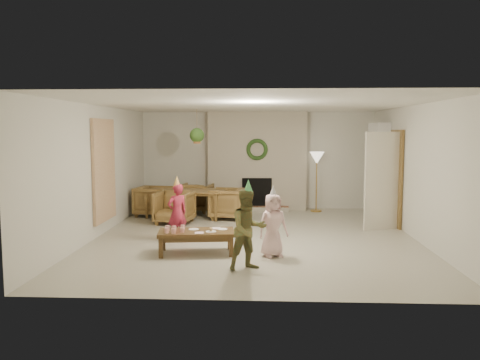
# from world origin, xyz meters

# --- Properties ---
(floor) EXTENTS (7.00, 7.00, 0.00)m
(floor) POSITION_xyz_m (0.00, 0.00, 0.00)
(floor) COLOR #B7B29E
(floor) RESTS_ON ground
(ceiling) EXTENTS (7.00, 7.00, 0.00)m
(ceiling) POSITION_xyz_m (0.00, 0.00, 2.50)
(ceiling) COLOR white
(ceiling) RESTS_ON wall_back
(wall_back) EXTENTS (7.00, 0.00, 7.00)m
(wall_back) POSITION_xyz_m (0.00, 3.50, 1.25)
(wall_back) COLOR silver
(wall_back) RESTS_ON floor
(wall_front) EXTENTS (7.00, 0.00, 7.00)m
(wall_front) POSITION_xyz_m (0.00, -3.50, 1.25)
(wall_front) COLOR silver
(wall_front) RESTS_ON floor
(wall_left) EXTENTS (0.00, 7.00, 7.00)m
(wall_left) POSITION_xyz_m (-3.00, 0.00, 1.25)
(wall_left) COLOR silver
(wall_left) RESTS_ON floor
(wall_right) EXTENTS (0.00, 7.00, 7.00)m
(wall_right) POSITION_xyz_m (3.00, 0.00, 1.25)
(wall_right) COLOR silver
(wall_right) RESTS_ON floor
(fireplace_mass) EXTENTS (2.50, 0.40, 2.50)m
(fireplace_mass) POSITION_xyz_m (0.00, 3.30, 1.25)
(fireplace_mass) COLOR #532416
(fireplace_mass) RESTS_ON floor
(fireplace_hearth) EXTENTS (1.60, 0.30, 0.12)m
(fireplace_hearth) POSITION_xyz_m (0.00, 2.95, 0.06)
(fireplace_hearth) COLOR brown
(fireplace_hearth) RESTS_ON floor
(fireplace_firebox) EXTENTS (0.75, 0.12, 0.75)m
(fireplace_firebox) POSITION_xyz_m (0.00, 3.12, 0.45)
(fireplace_firebox) COLOR black
(fireplace_firebox) RESTS_ON floor
(fireplace_wreath) EXTENTS (0.54, 0.10, 0.54)m
(fireplace_wreath) POSITION_xyz_m (0.00, 3.07, 1.55)
(fireplace_wreath) COLOR #204118
(fireplace_wreath) RESTS_ON fireplace_mass
(floor_lamp_base) EXTENTS (0.28, 0.28, 0.03)m
(floor_lamp_base) POSITION_xyz_m (1.49, 3.00, 0.01)
(floor_lamp_base) COLOR gold
(floor_lamp_base) RESTS_ON floor
(floor_lamp_post) EXTENTS (0.03, 0.03, 1.35)m
(floor_lamp_post) POSITION_xyz_m (1.49, 3.00, 0.70)
(floor_lamp_post) COLOR gold
(floor_lamp_post) RESTS_ON floor
(floor_lamp_shade) EXTENTS (0.36, 0.36, 0.30)m
(floor_lamp_shade) POSITION_xyz_m (1.49, 3.00, 1.35)
(floor_lamp_shade) COLOR beige
(floor_lamp_shade) RESTS_ON floor_lamp_post
(bookshelf_carcass) EXTENTS (0.30, 1.00, 2.20)m
(bookshelf_carcass) POSITION_xyz_m (2.84, 2.30, 1.10)
(bookshelf_carcass) COLOR white
(bookshelf_carcass) RESTS_ON floor
(bookshelf_shelf_a) EXTENTS (0.30, 0.92, 0.03)m
(bookshelf_shelf_a) POSITION_xyz_m (2.82, 2.30, 0.45)
(bookshelf_shelf_a) COLOR white
(bookshelf_shelf_a) RESTS_ON bookshelf_carcass
(bookshelf_shelf_b) EXTENTS (0.30, 0.92, 0.03)m
(bookshelf_shelf_b) POSITION_xyz_m (2.82, 2.30, 0.85)
(bookshelf_shelf_b) COLOR white
(bookshelf_shelf_b) RESTS_ON bookshelf_carcass
(bookshelf_shelf_c) EXTENTS (0.30, 0.92, 0.03)m
(bookshelf_shelf_c) POSITION_xyz_m (2.82, 2.30, 1.25)
(bookshelf_shelf_c) COLOR white
(bookshelf_shelf_c) RESTS_ON bookshelf_carcass
(bookshelf_shelf_d) EXTENTS (0.30, 0.92, 0.03)m
(bookshelf_shelf_d) POSITION_xyz_m (2.82, 2.30, 1.65)
(bookshelf_shelf_d) COLOR white
(bookshelf_shelf_d) RESTS_ON bookshelf_carcass
(books_row_lower) EXTENTS (0.20, 0.40, 0.24)m
(books_row_lower) POSITION_xyz_m (2.80, 2.15, 0.59)
(books_row_lower) COLOR #B03E20
(books_row_lower) RESTS_ON bookshelf_shelf_a
(books_row_mid) EXTENTS (0.20, 0.44, 0.24)m
(books_row_mid) POSITION_xyz_m (2.80, 2.35, 0.99)
(books_row_mid) COLOR #294F97
(books_row_mid) RESTS_ON bookshelf_shelf_b
(books_row_upper) EXTENTS (0.20, 0.36, 0.22)m
(books_row_upper) POSITION_xyz_m (2.80, 2.20, 1.38)
(books_row_upper) COLOR #C67A2A
(books_row_upper) RESTS_ON bookshelf_shelf_c
(door_frame) EXTENTS (0.05, 0.86, 2.04)m
(door_frame) POSITION_xyz_m (2.96, 1.20, 1.02)
(door_frame) COLOR brown
(door_frame) RESTS_ON floor
(door_leaf) EXTENTS (0.77, 0.32, 2.00)m
(door_leaf) POSITION_xyz_m (2.58, 0.82, 1.00)
(door_leaf) COLOR beige
(door_leaf) RESTS_ON floor
(curtain_panel) EXTENTS (0.06, 1.20, 2.00)m
(curtain_panel) POSITION_xyz_m (-2.96, 0.20, 1.25)
(curtain_panel) COLOR beige
(curtain_panel) RESTS_ON wall_left
(dining_table) EXTENTS (1.97, 1.30, 0.64)m
(dining_table) POSITION_xyz_m (-1.65, 2.03, 0.32)
(dining_table) COLOR brown
(dining_table) RESTS_ON floor
(dining_chair_near) EXTENTS (0.88, 0.89, 0.71)m
(dining_chair_near) POSITION_xyz_m (-1.77, 1.24, 0.36)
(dining_chair_near) COLOR brown
(dining_chair_near) RESTS_ON floor
(dining_chair_far) EXTENTS (0.88, 0.89, 0.71)m
(dining_chair_far) POSITION_xyz_m (-1.52, 2.83, 0.36)
(dining_chair_far) COLOR brown
(dining_chair_far) RESTS_ON floor
(dining_chair_left) EXTENTS (0.89, 0.88, 0.71)m
(dining_chair_left) POSITION_xyz_m (-2.44, 2.16, 0.36)
(dining_chair_left) COLOR brown
(dining_chair_left) RESTS_ON floor
(dining_chair_right) EXTENTS (0.89, 0.88, 0.71)m
(dining_chair_right) POSITION_xyz_m (-0.65, 1.87, 0.36)
(dining_chair_right) COLOR brown
(dining_chair_right) RESTS_ON floor
(hanging_plant_cord) EXTENTS (0.01, 0.01, 0.70)m
(hanging_plant_cord) POSITION_xyz_m (-1.30, 1.50, 2.15)
(hanging_plant_cord) COLOR tan
(hanging_plant_cord) RESTS_ON ceiling
(hanging_plant_pot) EXTENTS (0.16, 0.16, 0.12)m
(hanging_plant_pot) POSITION_xyz_m (-1.30, 1.50, 1.80)
(hanging_plant_pot) COLOR #9D6132
(hanging_plant_pot) RESTS_ON hanging_plant_cord
(hanging_plant_foliage) EXTENTS (0.32, 0.32, 0.32)m
(hanging_plant_foliage) POSITION_xyz_m (-1.30, 1.50, 1.92)
(hanging_plant_foliage) COLOR #274818
(hanging_plant_foliage) RESTS_ON hanging_plant_pot
(coffee_table_top) EXTENTS (1.30, 0.76, 0.06)m
(coffee_table_top) POSITION_xyz_m (-0.94, -1.31, 0.35)
(coffee_table_top) COLOR #53391B
(coffee_table_top) RESTS_ON floor
(coffee_table_apron) EXTENTS (1.20, 0.66, 0.08)m
(coffee_table_apron) POSITION_xyz_m (-0.94, -1.31, 0.29)
(coffee_table_apron) COLOR #53391B
(coffee_table_apron) RESTS_ON floor
(coffee_leg_fl) EXTENTS (0.07, 0.07, 0.32)m
(coffee_leg_fl) POSITION_xyz_m (-1.46, -1.63, 0.16)
(coffee_leg_fl) COLOR #53391B
(coffee_leg_fl) RESTS_ON floor
(coffee_leg_fr) EXTENTS (0.07, 0.07, 0.32)m
(coffee_leg_fr) POSITION_xyz_m (-0.35, -1.49, 0.16)
(coffee_leg_fr) COLOR #53391B
(coffee_leg_fr) RESTS_ON floor
(coffee_leg_bl) EXTENTS (0.07, 0.07, 0.32)m
(coffee_leg_bl) POSITION_xyz_m (-1.52, -1.12, 0.16)
(coffee_leg_bl) COLOR #53391B
(coffee_leg_bl) RESTS_ON floor
(coffee_leg_br) EXTENTS (0.07, 0.07, 0.32)m
(coffee_leg_br) POSITION_xyz_m (-0.41, -0.99, 0.16)
(coffee_leg_br) COLOR #53391B
(coffee_leg_br) RESTS_ON floor
(cup_a) EXTENTS (0.07, 0.07, 0.09)m
(cup_a) POSITION_xyz_m (-1.39, -1.51, 0.42)
(cup_a) COLOR white
(cup_a) RESTS_ON coffee_table_top
(cup_b) EXTENTS (0.07, 0.07, 0.09)m
(cup_b) POSITION_xyz_m (-1.42, -1.32, 0.42)
(cup_b) COLOR white
(cup_b) RESTS_ON coffee_table_top
(cup_c) EXTENTS (0.07, 0.07, 0.09)m
(cup_c) POSITION_xyz_m (-1.27, -1.54, 0.42)
(cup_c) COLOR white
(cup_c) RESTS_ON coffee_table_top
(cup_d) EXTENTS (0.07, 0.07, 0.09)m
(cup_d) POSITION_xyz_m (-1.30, -1.35, 0.42)
(cup_d) COLOR white
(cup_d) RESTS_ON coffee_table_top
(cup_e) EXTENTS (0.07, 0.07, 0.09)m
(cup_e) POSITION_xyz_m (-1.15, -1.45, 0.42)
(cup_e) COLOR white
(cup_e) RESTS_ON coffee_table_top
(cup_f) EXTENTS (0.07, 0.07, 0.09)m
(cup_f) POSITION_xyz_m (-1.17, -1.26, 0.42)
(cup_f) COLOR white
(cup_f) RESTS_ON coffee_table_top
(plate_a) EXTENTS (0.19, 0.19, 0.01)m
(plate_a) POSITION_xyz_m (-1.00, -1.20, 0.38)
(plate_a) COLOR white
(plate_a) RESTS_ON coffee_table_top
(plate_b) EXTENTS (0.19, 0.19, 0.01)m
(plate_b) POSITION_xyz_m (-0.69, -1.37, 0.38)
(plate_b) COLOR white
(plate_b) RESTS_ON coffee_table_top
(plate_c) EXTENTS (0.19, 0.19, 0.01)m
(plate_c) POSITION_xyz_m (-0.52, -1.16, 0.38)
(plate_c) COLOR white
(plate_c) RESTS_ON coffee_table_top
(food_scoop) EXTENTS (0.07, 0.07, 0.07)m
(food_scoop) POSITION_xyz_m (-0.69, -1.37, 0.42)
(food_scoop) COLOR tan
(food_scoop) RESTS_ON plate_b
(napkin_left) EXTENTS (0.16, 0.16, 0.01)m
(napkin_left) POSITION_xyz_m (-0.87, -1.47, 0.38)
(napkin_left) COLOR #FEBBD2
(napkin_left) RESTS_ON coffee_table_top
(napkin_right) EXTENTS (0.16, 0.16, 0.01)m
(napkin_right) POSITION_xyz_m (-0.63, -1.10, 0.38)
(napkin_right) COLOR #FEBBD2
(napkin_right) RESTS_ON coffee_table_top
(child_red) EXTENTS (0.46, 0.44, 1.06)m
(child_red) POSITION_xyz_m (-1.41, -0.45, 0.53)
(child_red) COLOR maroon
(child_red) RESTS_ON floor
(party_hat_red) EXTENTS (0.18, 0.18, 0.20)m
(party_hat_red) POSITION_xyz_m (-1.41, -0.45, 1.11)
(party_hat_red) COLOR #D1D045
(party_hat_red) RESTS_ON child_red
(child_plaid) EXTENTS (0.72, 0.67, 1.19)m
(child_plaid) POSITION_xyz_m (-0.06, -2.19, 0.59)
(child_plaid) COLOR brown
(child_plaid) RESTS_ON floor
(party_hat_plaid) EXTENTS (0.16, 0.16, 0.19)m
(party_hat_plaid) POSITION_xyz_m (-0.06, -2.19, 1.23)
(party_hat_plaid) COLOR #4EB761
(party_hat_plaid) RESTS_ON child_plaid
(child_pink) EXTENTS (0.59, 0.50, 1.02)m
(child_pink) POSITION_xyz_m (0.32, -1.43, 0.51)
(child_pink) COLOR beige
(child_pink) RESTS_ON floor
(party_hat_pink) EXTENTS (0.16, 0.16, 0.18)m
(party_hat_pink) POSITION_xyz_m (0.32, -1.43, 1.06)
(party_hat_pink) COLOR #ABACB2
(party_hat_pink) RESTS_ON child_pink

